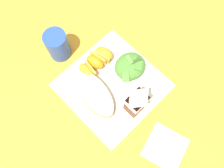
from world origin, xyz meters
TOP-DOWN VIEW (x-y plane):
  - ground at (0.00, 0.00)m, footprint 3.00×3.00m
  - white_plate at (0.00, 0.00)m, footprint 0.28×0.28m
  - cheesy_pizza_bread at (0.06, -0.01)m, footprint 0.11×0.18m
  - green_salad_pile at (-0.08, 0.00)m, footprint 0.11×0.09m
  - milk_carton at (-0.00, 0.10)m, footprint 0.06×0.05m
  - orange_wedge_front at (-0.05, -0.09)m, footprint 0.05×0.07m
  - orange_wedge_middle at (-0.01, -0.09)m, footprint 0.05×0.07m
  - orange_wedge_rear at (0.03, -0.08)m, footprint 0.05×0.06m
  - paper_napkin at (0.02, 0.24)m, footprint 0.14×0.14m
  - drinking_blue_cup at (0.04, -0.21)m, footprint 0.07×0.07m

SIDE VIEW (x-z plane):
  - ground at x=0.00m, z-range 0.00..0.00m
  - paper_napkin at x=0.02m, z-range 0.00..0.00m
  - white_plate at x=0.00m, z-range 0.00..0.02m
  - cheesy_pizza_bread at x=0.06m, z-range 0.02..0.05m
  - orange_wedge_front at x=-0.05m, z-range 0.02..0.06m
  - orange_wedge_middle at x=-0.01m, z-range 0.02..0.06m
  - orange_wedge_rear at x=0.03m, z-range 0.02..0.06m
  - green_salad_pile at x=-0.08m, z-range 0.01..0.06m
  - drinking_blue_cup at x=0.04m, z-range 0.00..0.10m
  - milk_carton at x=0.00m, z-range 0.02..0.13m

